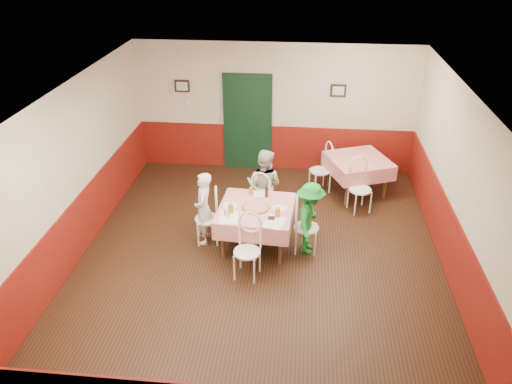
# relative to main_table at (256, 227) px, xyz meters

# --- Properties ---
(floor) EXTENTS (7.00, 7.00, 0.00)m
(floor) POSITION_rel_main_table_xyz_m (0.10, -0.36, -0.38)
(floor) COLOR black
(floor) RESTS_ON ground
(ceiling) EXTENTS (7.00, 7.00, 0.00)m
(ceiling) POSITION_rel_main_table_xyz_m (0.10, -0.36, 2.42)
(ceiling) COLOR white
(ceiling) RESTS_ON back_wall
(back_wall) EXTENTS (6.00, 0.10, 2.80)m
(back_wall) POSITION_rel_main_table_xyz_m (0.10, 3.14, 1.02)
(back_wall) COLOR beige
(back_wall) RESTS_ON ground
(front_wall) EXTENTS (6.00, 0.10, 2.80)m
(front_wall) POSITION_rel_main_table_xyz_m (0.10, -3.86, 1.02)
(front_wall) COLOR beige
(front_wall) RESTS_ON ground
(left_wall) EXTENTS (0.10, 7.00, 2.80)m
(left_wall) POSITION_rel_main_table_xyz_m (-2.90, -0.36, 1.02)
(left_wall) COLOR beige
(left_wall) RESTS_ON ground
(right_wall) EXTENTS (0.10, 7.00, 2.80)m
(right_wall) POSITION_rel_main_table_xyz_m (3.10, -0.36, 1.02)
(right_wall) COLOR beige
(right_wall) RESTS_ON ground
(wainscot_back) EXTENTS (6.00, 0.03, 1.00)m
(wainscot_back) POSITION_rel_main_table_xyz_m (0.10, 3.13, 0.12)
(wainscot_back) COLOR maroon
(wainscot_back) RESTS_ON ground
(wainscot_left) EXTENTS (0.03, 7.00, 1.00)m
(wainscot_left) POSITION_rel_main_table_xyz_m (-2.88, -0.36, 0.12)
(wainscot_left) COLOR maroon
(wainscot_left) RESTS_ON ground
(wainscot_right) EXTENTS (0.03, 7.00, 1.00)m
(wainscot_right) POSITION_rel_main_table_xyz_m (3.09, -0.36, 0.12)
(wainscot_right) COLOR maroon
(wainscot_right) RESTS_ON ground
(door) EXTENTS (0.96, 0.06, 2.10)m
(door) POSITION_rel_main_table_xyz_m (-0.50, 3.09, 0.68)
(door) COLOR black
(door) RESTS_ON ground
(picture_left) EXTENTS (0.32, 0.03, 0.26)m
(picture_left) POSITION_rel_main_table_xyz_m (-1.90, 3.09, 1.48)
(picture_left) COLOR black
(picture_left) RESTS_ON back_wall
(picture_right) EXTENTS (0.32, 0.03, 0.26)m
(picture_right) POSITION_rel_main_table_xyz_m (1.40, 3.09, 1.48)
(picture_right) COLOR black
(picture_right) RESTS_ON back_wall
(thermostat) EXTENTS (0.10, 0.03, 0.10)m
(thermostat) POSITION_rel_main_table_xyz_m (-1.80, 3.09, 1.12)
(thermostat) COLOR white
(thermostat) RESTS_ON back_wall
(main_table) EXTENTS (1.29, 1.29, 0.77)m
(main_table) POSITION_rel_main_table_xyz_m (0.00, 0.00, 0.00)
(main_table) COLOR red
(main_table) RESTS_ON ground
(second_table) EXTENTS (1.46, 1.46, 0.77)m
(second_table) POSITION_rel_main_table_xyz_m (1.85, 2.14, 0.00)
(second_table) COLOR red
(second_table) RESTS_ON ground
(chair_left) EXTENTS (0.48, 0.48, 0.90)m
(chair_left) POSITION_rel_main_table_xyz_m (-0.85, 0.05, 0.08)
(chair_left) COLOR white
(chair_left) RESTS_ON ground
(chair_right) EXTENTS (0.43, 0.43, 0.90)m
(chair_right) POSITION_rel_main_table_xyz_m (0.85, -0.05, 0.08)
(chair_right) COLOR white
(chair_right) RESTS_ON ground
(chair_far) EXTENTS (0.51, 0.51, 0.90)m
(chair_far) POSITION_rel_main_table_xyz_m (0.05, 0.85, 0.08)
(chair_far) COLOR white
(chair_far) RESTS_ON ground
(chair_near) EXTENTS (0.49, 0.49, 0.90)m
(chair_near) POSITION_rel_main_table_xyz_m (-0.05, -0.85, 0.08)
(chair_near) COLOR white
(chair_near) RESTS_ON ground
(chair_second_a) EXTENTS (0.55, 0.55, 0.90)m
(chair_second_a) POSITION_rel_main_table_xyz_m (1.10, 2.14, 0.08)
(chair_second_a) COLOR white
(chair_second_a) RESTS_ON ground
(chair_second_b) EXTENTS (0.55, 0.55, 0.90)m
(chair_second_b) POSITION_rel_main_table_xyz_m (1.85, 1.39, 0.08)
(chair_second_b) COLOR white
(chair_second_b) RESTS_ON ground
(pizza) EXTENTS (0.46, 0.46, 0.03)m
(pizza) POSITION_rel_main_table_xyz_m (-0.00, -0.02, 0.40)
(pizza) COLOR #B74723
(pizza) RESTS_ON main_table
(plate_left) EXTENTS (0.27, 0.27, 0.01)m
(plate_left) POSITION_rel_main_table_xyz_m (-0.43, 0.00, 0.39)
(plate_left) COLOR white
(plate_left) RESTS_ON main_table
(plate_right) EXTENTS (0.27, 0.27, 0.01)m
(plate_right) POSITION_rel_main_table_xyz_m (0.39, 0.00, 0.39)
(plate_right) COLOR white
(plate_right) RESTS_ON main_table
(plate_far) EXTENTS (0.27, 0.27, 0.01)m
(plate_far) POSITION_rel_main_table_xyz_m (0.03, 0.44, 0.39)
(plate_far) COLOR white
(plate_far) RESTS_ON main_table
(glass_a) EXTENTS (0.09, 0.09, 0.15)m
(glass_a) POSITION_rel_main_table_xyz_m (-0.39, -0.21, 0.46)
(glass_a) COLOR #BF7219
(glass_a) RESTS_ON main_table
(glass_b) EXTENTS (0.09, 0.09, 0.15)m
(glass_b) POSITION_rel_main_table_xyz_m (0.37, -0.26, 0.46)
(glass_b) COLOR #BF7219
(glass_b) RESTS_ON main_table
(glass_c) EXTENTS (0.08, 0.08, 0.13)m
(glass_c) POSITION_rel_main_table_xyz_m (-0.13, 0.44, 0.45)
(glass_c) COLOR #BF7219
(glass_c) RESTS_ON main_table
(beer_bottle) EXTENTS (0.06, 0.06, 0.22)m
(beer_bottle) POSITION_rel_main_table_xyz_m (0.14, 0.38, 0.49)
(beer_bottle) COLOR #381C0A
(beer_bottle) RESTS_ON main_table
(shaker_a) EXTENTS (0.04, 0.04, 0.09)m
(shaker_a) POSITION_rel_main_table_xyz_m (-0.44, -0.37, 0.43)
(shaker_a) COLOR silver
(shaker_a) RESTS_ON main_table
(shaker_b) EXTENTS (0.04, 0.04, 0.09)m
(shaker_b) POSITION_rel_main_table_xyz_m (-0.39, -0.42, 0.43)
(shaker_b) COLOR silver
(shaker_b) RESTS_ON main_table
(shaker_c) EXTENTS (0.04, 0.04, 0.09)m
(shaker_c) POSITION_rel_main_table_xyz_m (-0.47, -0.31, 0.43)
(shaker_c) COLOR #B23319
(shaker_c) RESTS_ON main_table
(menu_left) EXTENTS (0.33, 0.42, 0.00)m
(menu_left) POSITION_rel_main_table_xyz_m (-0.40, -0.35, 0.39)
(menu_left) COLOR white
(menu_left) RESTS_ON main_table
(menu_right) EXTENTS (0.40, 0.47, 0.00)m
(menu_right) POSITION_rel_main_table_xyz_m (0.33, -0.43, 0.39)
(menu_right) COLOR white
(menu_right) RESTS_ON main_table
(wallet) EXTENTS (0.12, 0.10, 0.02)m
(wallet) POSITION_rel_main_table_xyz_m (0.28, -0.33, 0.40)
(wallet) COLOR black
(wallet) RESTS_ON main_table
(diner_left) EXTENTS (0.34, 0.49, 1.31)m
(diner_left) POSITION_rel_main_table_xyz_m (-0.90, 0.06, 0.28)
(diner_left) COLOR gray
(diner_left) RESTS_ON ground
(diner_far) EXTENTS (0.81, 0.71, 1.40)m
(diner_far) POSITION_rel_main_table_xyz_m (0.06, 0.90, 0.33)
(diner_far) COLOR gray
(diner_far) RESTS_ON ground
(diner_right) EXTENTS (0.58, 0.88, 1.27)m
(diner_right) POSITION_rel_main_table_xyz_m (0.90, -0.06, 0.26)
(diner_right) COLOR gray
(diner_right) RESTS_ON ground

